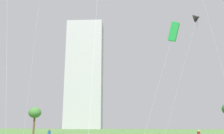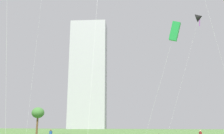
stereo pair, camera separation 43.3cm
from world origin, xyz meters
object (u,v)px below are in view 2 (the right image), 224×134
object	(u,v)px
park_tree_0	(38,113)
distant_highrise_1	(88,74)
kite_flying_0	(175,31)
kite_flying_1	(199,17)

from	to	relation	value
park_tree_0	distant_highrise_1	distance (m)	104.49
kite_flying_0	park_tree_0	xyz separation A→B (m)	(-33.08, 21.04, -8.65)
park_tree_0	distant_highrise_1	xyz separation A→B (m)	(-27.88, 96.04, 30.26)
kite_flying_1	park_tree_0	world-z (taller)	kite_flying_1
kite_flying_1	park_tree_0	size ratio (longest dim) A/B	3.73
kite_flying_0	distant_highrise_1	xyz separation A→B (m)	(-60.97, 117.08, 21.61)
park_tree_0	distant_highrise_1	size ratio (longest dim) A/B	0.09
kite_flying_1	park_tree_0	xyz separation A→B (m)	(-37.27, 3.65, -17.72)
park_tree_0	distant_highrise_1	world-z (taller)	distant_highrise_1
park_tree_0	kite_flying_0	bearing A→B (deg)	-32.46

